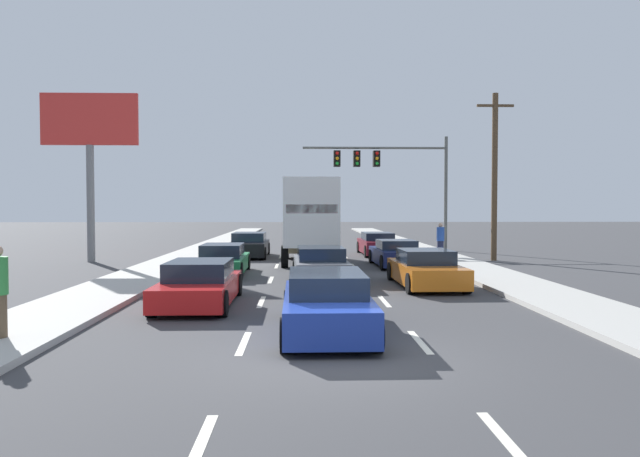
{
  "coord_description": "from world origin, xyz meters",
  "views": [
    {
      "loc": [
        -0.58,
        -10.24,
        2.61
      ],
      "look_at": [
        0.22,
        16.16,
        1.67
      ],
      "focal_mm": 33.64,
      "sensor_mm": 36.0,
      "label": 1
    }
  ],
  "objects_px": {
    "car_black": "(249,246)",
    "pedestrian_mid_block": "(440,240)",
    "car_orange": "(426,270)",
    "car_navy": "(396,254)",
    "car_gray": "(320,266)",
    "box_truck": "(309,217)",
    "roadside_billboard": "(90,140)",
    "car_red": "(199,285)",
    "utility_pole_mid": "(495,174)",
    "car_maroon": "(377,244)",
    "car_green": "(223,261)",
    "car_blue": "(327,304)",
    "traffic_signal_mast": "(381,165)"
  },
  "relations": [
    {
      "from": "box_truck",
      "to": "utility_pole_mid",
      "type": "height_order",
      "value": "utility_pole_mid"
    },
    {
      "from": "car_gray",
      "to": "utility_pole_mid",
      "type": "bearing_deg",
      "value": 44.09
    },
    {
      "from": "car_gray",
      "to": "box_truck",
      "type": "bearing_deg",
      "value": 92.32
    },
    {
      "from": "car_gray",
      "to": "car_navy",
      "type": "height_order",
      "value": "car_gray"
    },
    {
      "from": "car_green",
      "to": "car_navy",
      "type": "height_order",
      "value": "car_green"
    },
    {
      "from": "pedestrian_mid_block",
      "to": "car_gray",
      "type": "bearing_deg",
      "value": -124.36
    },
    {
      "from": "traffic_signal_mast",
      "to": "utility_pole_mid",
      "type": "bearing_deg",
      "value": -55.95
    },
    {
      "from": "car_gray",
      "to": "utility_pole_mid",
      "type": "xyz_separation_m",
      "value": [
        8.75,
        8.48,
        3.61
      ]
    },
    {
      "from": "car_green",
      "to": "car_gray",
      "type": "distance_m",
      "value": 4.57
    },
    {
      "from": "pedestrian_mid_block",
      "to": "traffic_signal_mast",
      "type": "bearing_deg",
      "value": 109.64
    },
    {
      "from": "car_blue",
      "to": "car_maroon",
      "type": "height_order",
      "value": "car_blue"
    },
    {
      "from": "car_maroon",
      "to": "utility_pole_mid",
      "type": "bearing_deg",
      "value": -33.99
    },
    {
      "from": "car_orange",
      "to": "roadside_billboard",
      "type": "height_order",
      "value": "roadside_billboard"
    },
    {
      "from": "utility_pole_mid",
      "to": "car_navy",
      "type": "bearing_deg",
      "value": -152.26
    },
    {
      "from": "box_truck",
      "to": "utility_pole_mid",
      "type": "bearing_deg",
      "value": 7.88
    },
    {
      "from": "car_orange",
      "to": "pedestrian_mid_block",
      "type": "height_order",
      "value": "pedestrian_mid_block"
    },
    {
      "from": "box_truck",
      "to": "roadside_billboard",
      "type": "height_order",
      "value": "roadside_billboard"
    },
    {
      "from": "car_orange",
      "to": "car_navy",
      "type": "bearing_deg",
      "value": 89.56
    },
    {
      "from": "car_blue",
      "to": "utility_pole_mid",
      "type": "xyz_separation_m",
      "value": [
        8.87,
        16.54,
        3.61
      ]
    },
    {
      "from": "car_green",
      "to": "roadside_billboard",
      "type": "relative_size",
      "value": 0.59
    },
    {
      "from": "utility_pole_mid",
      "to": "roadside_billboard",
      "type": "xyz_separation_m",
      "value": [
        -19.41,
        -0.21,
        1.59
      ]
    },
    {
      "from": "car_red",
      "to": "pedestrian_mid_block",
      "type": "xyz_separation_m",
      "value": [
        9.66,
        13.72,
        0.43
      ]
    },
    {
      "from": "traffic_signal_mast",
      "to": "roadside_billboard",
      "type": "distance_m",
      "value": 16.39
    },
    {
      "from": "car_green",
      "to": "car_black",
      "type": "bearing_deg",
      "value": 87.93
    },
    {
      "from": "car_gray",
      "to": "roadside_billboard",
      "type": "xyz_separation_m",
      "value": [
        -10.66,
        8.27,
        5.2
      ]
    },
    {
      "from": "car_red",
      "to": "car_blue",
      "type": "relative_size",
      "value": 0.98
    },
    {
      "from": "car_orange",
      "to": "utility_pole_mid",
      "type": "distance_m",
      "value": 11.38
    },
    {
      "from": "roadside_billboard",
      "to": "pedestrian_mid_block",
      "type": "xyz_separation_m",
      "value": [
        16.95,
        0.94,
        -4.81
      ]
    },
    {
      "from": "car_blue",
      "to": "car_maroon",
      "type": "bearing_deg",
      "value": 79.83
    },
    {
      "from": "box_truck",
      "to": "car_navy",
      "type": "distance_m",
      "value": 4.39
    },
    {
      "from": "car_green",
      "to": "car_gray",
      "type": "height_order",
      "value": "car_gray"
    },
    {
      "from": "car_green",
      "to": "utility_pole_mid",
      "type": "distance_m",
      "value": 14.19
    },
    {
      "from": "car_maroon",
      "to": "car_navy",
      "type": "bearing_deg",
      "value": -89.86
    },
    {
      "from": "car_blue",
      "to": "utility_pole_mid",
      "type": "distance_m",
      "value": 19.11
    },
    {
      "from": "car_red",
      "to": "car_navy",
      "type": "xyz_separation_m",
      "value": [
        6.87,
        10.23,
        -0.01
      ]
    },
    {
      "from": "car_red",
      "to": "car_blue",
      "type": "distance_m",
      "value": 4.81
    },
    {
      "from": "car_red",
      "to": "car_orange",
      "type": "bearing_deg",
      "value": 27.94
    },
    {
      "from": "roadside_billboard",
      "to": "pedestrian_mid_block",
      "type": "distance_m",
      "value": 17.65
    },
    {
      "from": "car_orange",
      "to": "pedestrian_mid_block",
      "type": "xyz_separation_m",
      "value": [
        2.84,
        10.11,
        0.42
      ]
    },
    {
      "from": "car_blue",
      "to": "pedestrian_mid_block",
      "type": "xyz_separation_m",
      "value": [
        6.41,
        17.26,
        0.39
      ]
    },
    {
      "from": "car_orange",
      "to": "pedestrian_mid_block",
      "type": "bearing_deg",
      "value": 74.29
    },
    {
      "from": "car_red",
      "to": "car_navy",
      "type": "distance_m",
      "value": 12.32
    },
    {
      "from": "car_maroon",
      "to": "utility_pole_mid",
      "type": "relative_size",
      "value": 0.57
    },
    {
      "from": "car_black",
      "to": "pedestrian_mid_block",
      "type": "distance_m",
      "value": 9.84
    },
    {
      "from": "car_black",
      "to": "car_gray",
      "type": "height_order",
      "value": "car_black"
    },
    {
      "from": "car_black",
      "to": "car_navy",
      "type": "relative_size",
      "value": 1.05
    },
    {
      "from": "box_truck",
      "to": "pedestrian_mid_block",
      "type": "bearing_deg",
      "value": 16.73
    },
    {
      "from": "box_truck",
      "to": "pedestrian_mid_block",
      "type": "xyz_separation_m",
      "value": [
        6.59,
        1.98,
        -1.19
      ]
    },
    {
      "from": "box_truck",
      "to": "car_gray",
      "type": "xyz_separation_m",
      "value": [
        0.29,
        -7.23,
        -1.57
      ]
    },
    {
      "from": "car_green",
      "to": "car_gray",
      "type": "bearing_deg",
      "value": -36.27
    }
  ]
}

